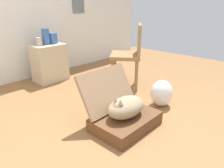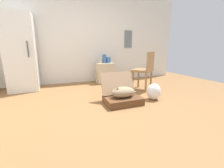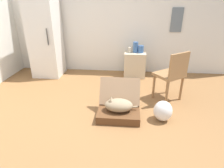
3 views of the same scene
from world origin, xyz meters
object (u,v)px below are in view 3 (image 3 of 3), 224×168
Objects in this scene: side_table at (135,65)px; chair at (172,74)px; vase_short at (141,49)px; vase_round at (136,47)px; cat at (118,105)px; plastic_bag_white at (163,111)px; vase_tall at (130,50)px; refrigerator at (45,38)px; suitcase_base at (119,114)px.

chair reaches higher than side_table.
vase_short is 0.67× the size of vase_round.
side_table is at bearing 81.25° from cat.
cat is 1.58× the size of plastic_bag_white.
vase_tall is at bearing -174.90° from vase_round.
refrigerator is at bearing -178.63° from side_table.
vase_round reaches higher than vase_short.
side_table is 4.83× the size of vase_tall.
plastic_bag_white is at bearing -77.61° from vase_round.
vase_short is at bearing -103.17° from chair.
refrigerator is 2.11m from vase_round.
cat is at bearing 179.78° from plastic_bag_white.
cat is 3.16× the size of vase_short.
cat is 1.93m from vase_short.
side_table reaches higher than cat.
vase_round is at bearing 81.39° from cat.
chair reaches higher than plastic_bag_white.
suitcase_base is 4.04× the size of vase_short.
vase_tall is at bearing -93.81° from chair.
vase_round reaches higher than cat.
vase_short is at bearing 77.59° from cat.
cat is 4.27× the size of vase_tall.
suitcase_base is 2.02× the size of plastic_bag_white.
vase_round is at bearing 5.10° from vase_tall.
refrigerator is at bearing -178.30° from vase_short.
side_table is 0.42m from vase_round.
vase_round is (-0.41, 1.85, 0.55)m from plastic_bag_white.
refrigerator is at bearing -177.99° from vase_tall.
side_table is at bearing -8.91° from vase_tall.
vase_tall is (1.98, 0.07, -0.25)m from refrigerator.
side_table reaches higher than suitcase_base.
plastic_bag_white is 0.80m from chair.
vase_tall is 1.39m from chair.
chair reaches higher than cat.
refrigerator is 3.06× the size of side_table.
vase_tall is at bearing 2.01° from refrigerator.
suitcase_base is 0.69m from plastic_bag_white.
vase_round is at bearing -98.54° from chair.
suitcase_base is 0.17m from cat.
vase_tall reaches higher than suitcase_base.
refrigerator is at bearing 135.82° from cat.
cat is at bearing -102.41° from vase_short.
vase_tall is at bearing 106.09° from plastic_bag_white.
vase_round is 0.26× the size of chair.
plastic_bag_white is 0.18× the size of refrigerator.
vase_round is (0.00, 0.03, 0.42)m from side_table.
chair is at bearing 36.67° from suitcase_base.
suitcase_base is 0.37× the size of refrigerator.
refrigerator is 1.94× the size of chair.
cat is at bearing -94.85° from vase_tall.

